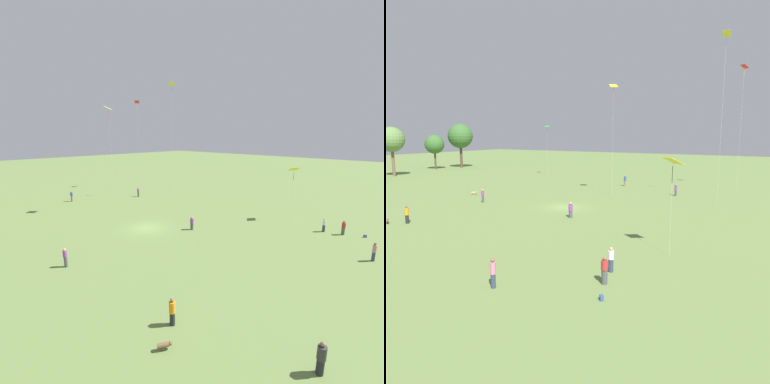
# 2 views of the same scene
# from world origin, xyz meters

# --- Properties ---
(ground_plane) EXTENTS (240.00, 240.00, 0.00)m
(ground_plane) POSITION_xyz_m (0.00, 0.00, 0.00)
(ground_plane) COLOR olive
(tree_4) EXTENTS (5.14, 5.14, 10.13)m
(tree_4) POSITION_xyz_m (9.55, 47.98, 7.49)
(tree_4) COLOR brown
(tree_4) RESTS_ON ground_plane
(tree_5) EXTENTS (4.62, 4.62, 8.42)m
(tree_5) POSITION_xyz_m (24.30, 53.49, 6.07)
(tree_5) COLOR brown
(tree_5) RESTS_ON ground_plane
(tree_6) EXTENTS (6.20, 6.20, 11.19)m
(tree_6) POSITION_xyz_m (30.68, 51.37, 8.04)
(tree_6) COLOR brown
(tree_6) RESTS_ON ground_plane
(person_0) EXTENTS (0.50, 0.50, 1.71)m
(person_0) POSITION_xyz_m (14.92, -9.13, 0.86)
(person_0) COLOR #4C4C51
(person_0) RESTS_ON ground_plane
(person_2) EXTENTS (0.47, 0.47, 1.84)m
(person_2) POSITION_xyz_m (20.33, 1.02, 0.91)
(person_2) COLOR #847056
(person_2) RESTS_ON ground_plane
(person_3) EXTENTS (0.42, 0.42, 1.66)m
(person_3) POSITION_xyz_m (-16.41, -13.97, 0.82)
(person_3) COLOR #333D5B
(person_3) RESTS_ON ground_plane
(person_4) EXTENTS (0.43, 0.43, 1.79)m
(person_4) POSITION_xyz_m (-22.14, -9.23, 0.91)
(person_4) COLOR #333D5B
(person_4) RESTS_ON ground_plane
(person_5) EXTENTS (0.59, 0.59, 1.69)m
(person_5) POSITION_xyz_m (-18.37, -14.48, 0.83)
(person_5) COLOR #4C4C51
(person_5) RESTS_ON ground_plane
(person_6) EXTENTS (0.35, 0.35, 1.74)m
(person_6) POSITION_xyz_m (-2.76, 10.77, 0.88)
(person_6) COLOR #4C4C51
(person_6) RESTS_ON ground_plane
(person_7) EXTENTS (0.45, 0.45, 1.67)m
(person_7) POSITION_xyz_m (-4.45, -3.54, 0.82)
(person_7) COLOR #4C4C51
(person_7) RESTS_ON ground_plane
(person_8) EXTENTS (0.47, 0.47, 1.80)m
(person_8) POSITION_xyz_m (-14.82, 9.06, 0.90)
(person_8) COLOR #232328
(person_8) RESTS_ON ground_plane
(kite_1) EXTENTS (1.31, 1.31, 18.72)m
(kite_1) POSITION_xyz_m (23.86, -15.94, 17.52)
(kite_1) COLOR red
(kite_1) RESTS_ON ground_plane
(kite_2) EXTENTS (1.64, 1.66, 7.18)m
(kite_2) POSITION_xyz_m (-11.35, -16.24, 6.79)
(kite_2) COLOR yellow
(kite_2) RESTS_ON ground_plane
(kite_3) EXTENTS (1.44, 1.45, 15.44)m
(kite_3) POSITION_xyz_m (10.18, -1.40, 14.60)
(kite_3) COLOR yellow
(kite_3) RESTS_ON ground_plane
(kite_4) EXTENTS (0.91, 0.94, 10.34)m
(kite_4) POSITION_xyz_m (26.19, 21.04, 9.83)
(kite_4) COLOR green
(kite_4) RESTS_ON ground_plane
(kite_5) EXTENTS (0.65, 0.92, 20.85)m
(kite_5) POSITION_xyz_m (11.89, -15.29, 19.07)
(kite_5) COLOR yellow
(kite_5) RESTS_ON ground_plane
(dog_0) EXTENTS (0.62, 0.78, 0.47)m
(dog_0) POSITION_xyz_m (-15.93, 10.63, 0.31)
(dog_0) COLOR brown
(dog_0) RESTS_ON ground_plane
(dog_1) EXTENTS (0.66, 0.74, 0.53)m
(dog_1) POSITION_xyz_m (0.81, 16.00, 0.37)
(dog_1) COLOR tan
(dog_1) RESTS_ON ground_plane
(picnic_bag_0) EXTENTS (0.34, 0.32, 0.30)m
(picnic_bag_0) POSITION_xyz_m (-20.43, -15.34, 0.15)
(picnic_bag_0) COLOR #33518C
(picnic_bag_0) RESTS_ON ground_plane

